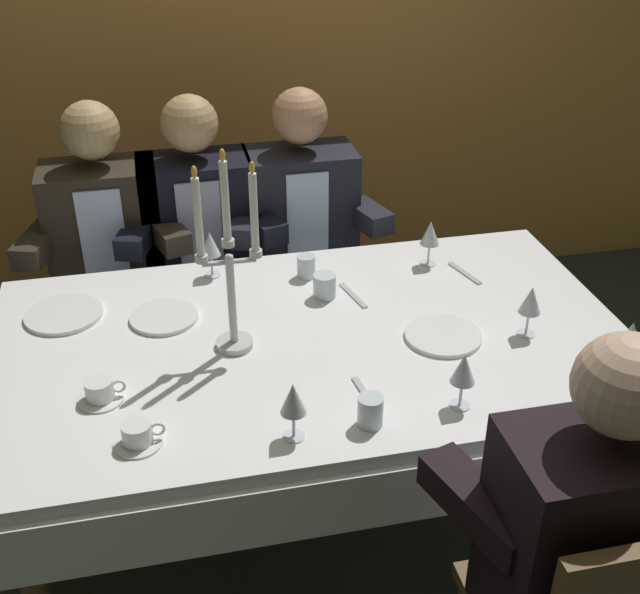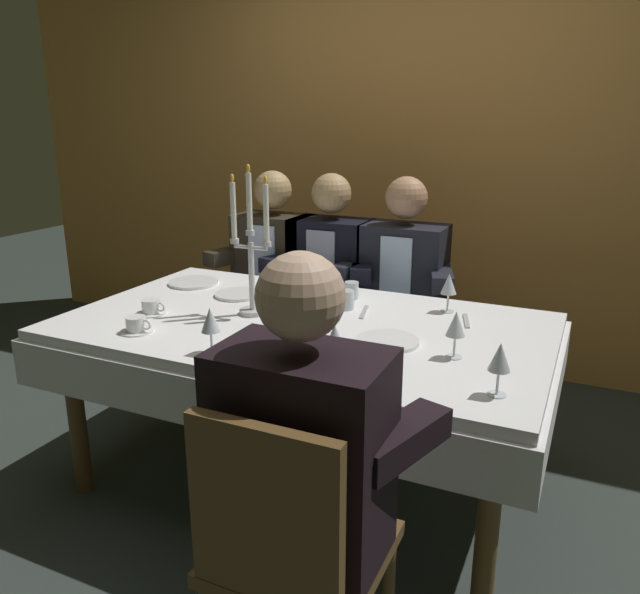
# 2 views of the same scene
# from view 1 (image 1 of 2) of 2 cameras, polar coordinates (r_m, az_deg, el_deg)

# --- Properties ---
(ground_plane) EXTENTS (12.00, 12.00, 0.00)m
(ground_plane) POSITION_cam_1_polar(r_m,az_deg,el_deg) (2.85, -0.49, -15.40)
(ground_plane) COLOR #2F3632
(back_wall) EXTENTS (6.00, 0.12, 2.70)m
(back_wall) POSITION_cam_1_polar(r_m,az_deg,el_deg) (3.69, -6.28, 19.47)
(back_wall) COLOR #D08D45
(back_wall) RESTS_ON ground_plane
(dining_table) EXTENTS (1.94, 1.14, 0.74)m
(dining_table) POSITION_cam_1_polar(r_m,az_deg,el_deg) (2.44, -0.55, -5.20)
(dining_table) COLOR white
(dining_table) RESTS_ON ground_plane
(candelabra) EXTENTS (0.19, 0.11, 0.61)m
(candelabra) POSITION_cam_1_polar(r_m,az_deg,el_deg) (2.21, -6.50, 1.84)
(candelabra) COLOR silver
(candelabra) RESTS_ON dining_table
(dinner_plate_0) EXTENTS (0.24, 0.24, 0.01)m
(dinner_plate_0) POSITION_cam_1_polar(r_m,az_deg,el_deg) (2.60, -17.97, -1.19)
(dinner_plate_0) COLOR white
(dinner_plate_0) RESTS_ON dining_table
(dinner_plate_1) EXTENTS (0.23, 0.23, 0.01)m
(dinner_plate_1) POSITION_cam_1_polar(r_m,az_deg,el_deg) (2.40, 8.85, -2.75)
(dinner_plate_1) COLOR white
(dinner_plate_1) RESTS_ON dining_table
(dinner_plate_2) EXTENTS (0.21, 0.21, 0.01)m
(dinner_plate_2) POSITION_cam_1_polar(r_m,az_deg,el_deg) (2.50, -11.16, -1.41)
(dinner_plate_2) COLOR white
(dinner_plate_2) RESTS_ON dining_table
(wine_glass_0) EXTENTS (0.07, 0.07, 0.16)m
(wine_glass_0) POSITION_cam_1_polar(r_m,az_deg,el_deg) (2.07, 10.29, -5.22)
(wine_glass_0) COLOR silver
(wine_glass_0) RESTS_ON dining_table
(wine_glass_1) EXTENTS (0.07, 0.07, 0.16)m
(wine_glass_1) POSITION_cam_1_polar(r_m,az_deg,el_deg) (1.94, -1.94, -7.44)
(wine_glass_1) COLOR silver
(wine_glass_1) RESTS_ON dining_table
(wine_glass_2) EXTENTS (0.07, 0.07, 0.16)m
(wine_glass_2) POSITION_cam_1_polar(r_m,az_deg,el_deg) (2.32, 21.45, -2.72)
(wine_glass_2) COLOR silver
(wine_glass_2) RESTS_ON dining_table
(wine_glass_3) EXTENTS (0.07, 0.07, 0.16)m
(wine_glass_3) POSITION_cam_1_polar(r_m,az_deg,el_deg) (2.67, -7.91, 3.74)
(wine_glass_3) COLOR silver
(wine_glass_3) RESTS_ON dining_table
(wine_glass_4) EXTENTS (0.07, 0.07, 0.16)m
(wine_glass_4) POSITION_cam_1_polar(r_m,az_deg,el_deg) (2.75, 7.94, 4.51)
(wine_glass_4) COLOR silver
(wine_glass_4) RESTS_ON dining_table
(wine_glass_5) EXTENTS (0.07, 0.07, 0.16)m
(wine_glass_5) POSITION_cam_1_polar(r_m,az_deg,el_deg) (2.41, 14.93, -0.32)
(wine_glass_5) COLOR silver
(wine_glass_5) RESTS_ON dining_table
(water_tumbler_0) EXTENTS (0.07, 0.07, 0.08)m
(water_tumbler_0) POSITION_cam_1_polar(r_m,az_deg,el_deg) (2.56, 0.33, 0.81)
(water_tumbler_0) COLOR silver
(water_tumbler_0) RESTS_ON dining_table
(water_tumbler_1) EXTENTS (0.06, 0.06, 0.08)m
(water_tumbler_1) POSITION_cam_1_polar(r_m,az_deg,el_deg) (2.68, -1.00, 2.23)
(water_tumbler_1) COLOR silver
(water_tumbler_1) RESTS_ON dining_table
(water_tumbler_2) EXTENTS (0.07, 0.07, 0.08)m
(water_tumbler_2) POSITION_cam_1_polar(r_m,az_deg,el_deg) (2.03, 3.64, -8.20)
(water_tumbler_2) COLOR silver
(water_tumbler_2) RESTS_ON dining_table
(coffee_cup_0) EXTENTS (0.13, 0.12, 0.06)m
(coffee_cup_0) POSITION_cam_1_polar(r_m,az_deg,el_deg) (2.19, -15.54, -6.57)
(coffee_cup_0) COLOR white
(coffee_cup_0) RESTS_ON dining_table
(coffee_cup_1) EXTENTS (0.13, 0.12, 0.06)m
(coffee_cup_1) POSITION_cam_1_polar(r_m,az_deg,el_deg) (2.03, -12.98, -9.64)
(coffee_cup_1) COLOR white
(coffee_cup_1) RESTS_ON dining_table
(fork_0) EXTENTS (0.06, 0.17, 0.01)m
(fork_0) POSITION_cam_1_polar(r_m,az_deg,el_deg) (2.58, 2.41, 0.12)
(fork_0) COLOR #B7B7BC
(fork_0) RESTS_ON dining_table
(fork_1) EXTENTS (0.04, 0.17, 0.01)m
(fork_1) POSITION_cam_1_polar(r_m,az_deg,el_deg) (2.14, 3.35, -7.09)
(fork_1) COLOR #B7B7BC
(fork_1) RESTS_ON dining_table
(fork_2) EXTENTS (0.06, 0.17, 0.01)m
(fork_2) POSITION_cam_1_polar(r_m,az_deg,el_deg) (2.75, 10.37, 1.71)
(fork_2) COLOR #B7B7BC
(fork_2) RESTS_ON dining_table
(seated_diner_0) EXTENTS (0.63, 0.48, 1.24)m
(seated_diner_0) POSITION_cam_1_polar(r_m,az_deg,el_deg) (3.12, -15.20, 4.57)
(seated_diner_0) COLOR brown
(seated_diner_0) RESTS_ON ground_plane
(seated_diner_1) EXTENTS (0.63, 0.48, 1.24)m
(seated_diner_1) POSITION_cam_1_polar(r_m,az_deg,el_deg) (3.12, -8.78, 5.28)
(seated_diner_1) COLOR brown
(seated_diner_1) RESTS_ON ground_plane
(seated_diner_2) EXTENTS (0.63, 0.48, 1.24)m
(seated_diner_2) POSITION_cam_1_polar(r_m,az_deg,el_deg) (3.16, -1.41, 6.02)
(seated_diner_2) COLOR brown
(seated_diner_2) RESTS_ON ground_plane
(seated_diner_3) EXTENTS (0.63, 0.48, 1.24)m
(seated_diner_3) POSITION_cam_1_polar(r_m,az_deg,el_deg) (1.88, 18.94, -15.93)
(seated_diner_3) COLOR brown
(seated_diner_3) RESTS_ON ground_plane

